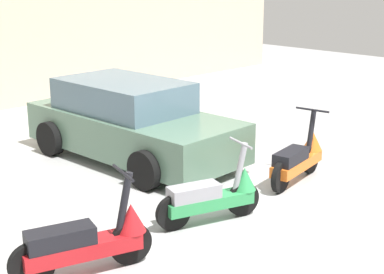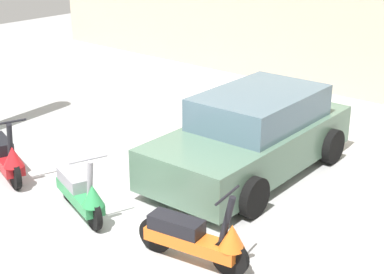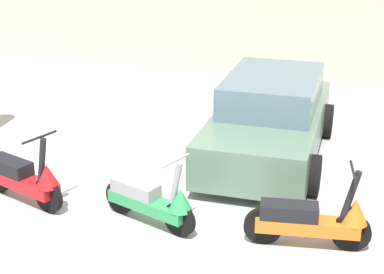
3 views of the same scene
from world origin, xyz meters
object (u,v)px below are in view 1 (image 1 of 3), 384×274
object	(u,v)px
scooter_front_center	(299,157)
car_rear_left	(131,122)
scooter_front_left	(89,240)
scooter_front_right	(214,195)

from	to	relation	value
scooter_front_center	car_rear_left	xyz separation A→B (m)	(-1.03, 2.58, 0.25)
scooter_front_left	car_rear_left	xyz separation A→B (m)	(2.74, 2.66, 0.24)
scooter_front_center	scooter_front_left	bearing A→B (deg)	171.49
scooter_front_center	car_rear_left	distance (m)	2.79
car_rear_left	scooter_front_center	bearing A→B (deg)	20.06
scooter_front_right	car_rear_left	distance (m)	2.85
scooter_front_right	scooter_front_center	size ratio (longest dim) A/B	0.94
scooter_front_right	car_rear_left	xyz separation A→B (m)	(0.91, 2.68, 0.26)
scooter_front_left	scooter_front_right	xyz separation A→B (m)	(1.83, -0.03, -0.02)
scooter_front_right	car_rear_left	size ratio (longest dim) A/B	0.36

